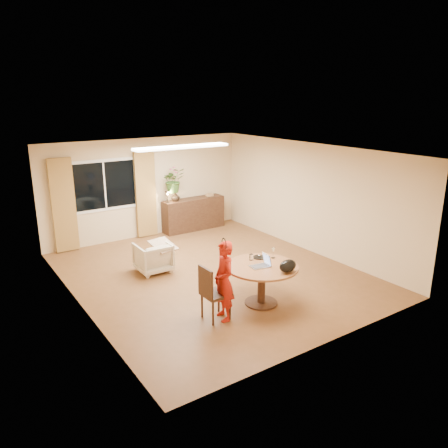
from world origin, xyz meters
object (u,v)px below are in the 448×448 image
Objects in this scene: dining_chair at (216,292)px; child at (224,281)px; dining_table at (262,274)px; armchair at (153,257)px; sideboard at (194,214)px.

dining_chair is 0.70× the size of child.
dining_table is 0.94× the size of child.
child reaches higher than armchair.
child is at bearing -174.76° from dining_table.
dining_chair reaches higher than armchair.
dining_table is at bearing 112.24° from armchair.
armchair is at bearing -136.19° from sideboard.
child is (-0.87, -0.08, 0.11)m from dining_table.
dining_chair is (-0.98, -0.00, -0.10)m from dining_table.
dining_chair is 1.36× the size of armchair.
child is at bearing 93.13° from armchair.
sideboard is at bearing 166.04° from child.
armchair is 3.15m from sideboard.
armchair is (0.01, 2.49, -0.16)m from dining_chair.
sideboard is (2.27, 2.18, 0.12)m from armchair.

